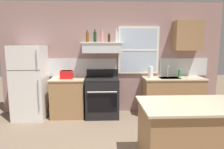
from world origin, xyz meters
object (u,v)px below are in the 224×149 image
(refrigerator, at_px, (30,82))
(bottle_brown_stout, at_px, (109,38))
(stove_range, at_px, (102,97))
(kitchen_island, at_px, (191,136))
(bottle_clear_tall, at_px, (116,36))
(dish_soap_bottle, at_px, (179,73))
(paper_towel_roll, at_px, (151,72))
(toaster, at_px, (67,74))
(bottle_dark_green_wine, at_px, (95,37))
(bottle_rose_pink, at_px, (102,37))
(bottle_amber_wine, at_px, (87,37))

(refrigerator, distance_m, bottle_brown_stout, 2.08)
(stove_range, relative_size, kitchen_island, 0.78)
(bottle_clear_tall, bearing_deg, refrigerator, -177.16)
(stove_range, height_order, dish_soap_bottle, same)
(bottle_brown_stout, distance_m, paper_towel_roll, 1.26)
(kitchen_island, bearing_deg, stove_range, 120.46)
(toaster, bearing_deg, bottle_dark_green_wine, 11.53)
(bottle_rose_pink, relative_size, kitchen_island, 0.21)
(bottle_dark_green_wine, bearing_deg, refrigerator, -173.78)
(bottle_brown_stout, distance_m, bottle_clear_tall, 0.18)
(bottle_dark_green_wine, distance_m, bottle_brown_stout, 0.33)
(stove_range, distance_m, paper_towel_roll, 1.29)
(paper_towel_roll, bearing_deg, dish_soap_bottle, 7.82)
(bottle_dark_green_wine, distance_m, kitchen_island, 2.96)
(paper_towel_roll, bearing_deg, bottle_dark_green_wine, 175.56)
(bottle_rose_pink, bearing_deg, toaster, -174.78)
(toaster, relative_size, kitchen_island, 0.21)
(toaster, relative_size, stove_range, 0.27)
(stove_range, xyz_separation_m, bottle_dark_green_wine, (-0.16, 0.14, 1.40))
(dish_soap_bottle, distance_m, kitchen_island, 2.37)
(bottle_amber_wine, height_order, paper_towel_roll, bottle_amber_wine)
(dish_soap_bottle, bearing_deg, bottle_amber_wine, -179.51)
(stove_range, xyz_separation_m, paper_towel_roll, (1.15, 0.04, 0.58))
(dish_soap_bottle, relative_size, kitchen_island, 0.13)
(toaster, relative_size, bottle_dark_green_wine, 1.02)
(bottle_clear_tall, height_order, paper_towel_roll, bottle_clear_tall)
(toaster, height_order, stove_range, toaster)
(refrigerator, relative_size, toaster, 5.63)
(stove_range, relative_size, bottle_amber_wine, 3.97)
(bottle_brown_stout, distance_m, kitchen_island, 2.77)
(stove_range, height_order, bottle_brown_stout, bottle_brown_stout)
(refrigerator, height_order, paper_towel_roll, refrigerator)
(kitchen_island, bearing_deg, paper_towel_roll, 91.80)
(bottle_rose_pink, bearing_deg, dish_soap_bottle, 1.74)
(refrigerator, xyz_separation_m, kitchen_island, (2.87, -2.05, -0.38))
(bottle_amber_wine, xyz_separation_m, dish_soap_bottle, (2.21, 0.02, -0.86))
(stove_range, height_order, bottle_dark_green_wine, bottle_dark_green_wine)
(bottle_dark_green_wine, relative_size, bottle_brown_stout, 1.36)
(bottle_dark_green_wine, bearing_deg, bottle_brown_stout, -7.41)
(bottle_rose_pink, height_order, bottle_clear_tall, bottle_clear_tall)
(stove_range, bearing_deg, paper_towel_roll, 1.86)
(refrigerator, relative_size, bottle_rose_pink, 5.62)
(bottle_clear_tall, bearing_deg, bottle_dark_green_wine, 172.74)
(bottle_brown_stout, xyz_separation_m, dish_soap_bottle, (1.71, 0.04, -0.83))
(bottle_dark_green_wine, xyz_separation_m, paper_towel_roll, (1.31, -0.10, -0.82))
(refrigerator, relative_size, bottle_dark_green_wine, 5.76)
(paper_towel_roll, bearing_deg, bottle_amber_wine, 176.87)
(bottle_clear_tall, bearing_deg, bottle_amber_wine, 176.36)
(bottle_amber_wine, height_order, kitchen_island, bottle_amber_wine)
(toaster, height_order, bottle_rose_pink, bottle_rose_pink)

